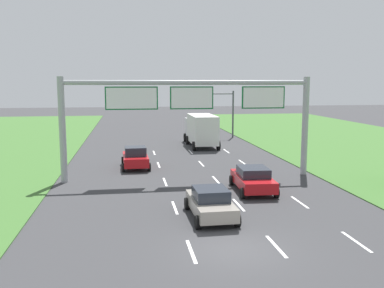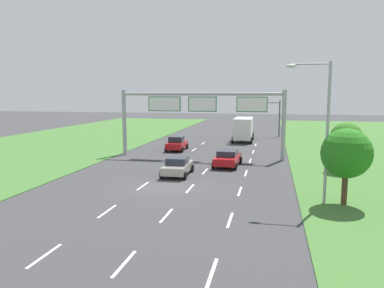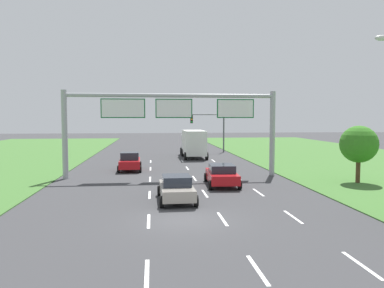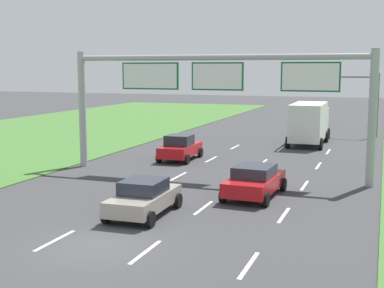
# 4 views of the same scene
# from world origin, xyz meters

# --- Properties ---
(ground_plane) EXTENTS (200.00, 200.00, 0.00)m
(ground_plane) POSITION_xyz_m (0.00, 0.00, 0.00)
(ground_plane) COLOR #38383A
(lane_dashes_inner_left) EXTENTS (0.14, 44.40, 0.01)m
(lane_dashes_inner_left) POSITION_xyz_m (-1.75, 3.00, 0.00)
(lane_dashes_inner_left) COLOR white
(lane_dashes_inner_left) RESTS_ON ground_plane
(lane_dashes_inner_right) EXTENTS (0.14, 44.40, 0.01)m
(lane_dashes_inner_right) POSITION_xyz_m (1.75, 3.00, 0.00)
(lane_dashes_inner_right) COLOR white
(lane_dashes_inner_right) RESTS_ON ground_plane
(lane_dashes_slip) EXTENTS (0.14, 44.40, 0.01)m
(lane_dashes_slip) POSITION_xyz_m (5.25, 3.00, 0.00)
(lane_dashes_slip) COLOR white
(lane_dashes_slip) RESTS_ON ground_plane
(car_near_red) EXTENTS (2.39, 4.51, 1.50)m
(car_near_red) POSITION_xyz_m (3.36, 8.75, 0.77)
(car_near_red) COLOR red
(car_near_red) RESTS_ON ground_plane
(car_lead_silver) EXTENTS (2.22, 4.08, 1.68)m
(car_lead_silver) POSITION_xyz_m (-3.62, 17.06, 0.81)
(car_lead_silver) COLOR red
(car_lead_silver) RESTS_ON ground_plane
(car_mid_lane) EXTENTS (2.16, 4.20, 1.49)m
(car_mid_lane) POSITION_xyz_m (-0.19, 4.05, 0.76)
(car_mid_lane) COLOR gray
(car_mid_lane) RESTS_ON ground_plane
(box_truck) EXTENTS (2.74, 7.87, 3.29)m
(box_truck) POSITION_xyz_m (3.38, 27.78, 1.77)
(box_truck) COLOR silver
(box_truck) RESTS_ON ground_plane
(sign_gantry) EXTENTS (17.24, 0.44, 7.00)m
(sign_gantry) POSITION_xyz_m (0.10, 12.93, 4.96)
(sign_gantry) COLOR #9EA0A5
(sign_gantry) RESTS_ON ground_plane
(traffic_light_mast) EXTENTS (4.76, 0.49, 5.60)m
(traffic_light_mast) POSITION_xyz_m (6.41, 33.97, 3.87)
(traffic_light_mast) COLOR #47494F
(traffic_light_mast) RESTS_ON ground_plane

